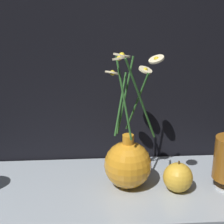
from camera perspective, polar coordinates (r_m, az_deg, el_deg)
ground_plane at (r=0.83m, az=-1.21°, el=-14.11°), size 6.00×6.00×0.00m
shelf at (r=0.82m, az=-1.22°, el=-13.76°), size 0.75×0.31×0.01m
vase_with_flowers at (r=0.79m, az=2.90°, el=-9.03°), size 0.13×0.17×0.34m
orange_fruit at (r=0.80m, az=11.95°, el=-11.60°), size 0.07×0.07×0.08m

